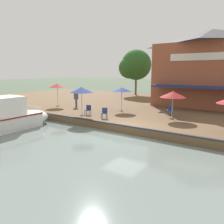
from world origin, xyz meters
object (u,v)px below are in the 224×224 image
object	(u,v)px
patio_umbrella_by_entrance	(173,94)
tree_downstream_bank	(134,66)
waterfront_restaurant	(210,67)
cafe_chair_far_corner_seat	(104,112)
motorboat_outer_channel	(0,119)
patio_umbrella_back_row	(57,86)
cafe_chair_beside_entrance	(88,109)
patio_umbrella_mid_patio_left	(81,90)
person_mid_patio	(76,97)
patio_umbrella_far_corner	(122,90)
cafe_chair_under_first_umbrella	(170,110)

from	to	relation	value
patio_umbrella_by_entrance	tree_downstream_bank	distance (m)	18.45
waterfront_restaurant	cafe_chair_far_corner_seat	size ratio (longest dim) A/B	13.01
waterfront_restaurant	patio_umbrella_by_entrance	size ratio (longest dim) A/B	4.90
motorboat_outer_channel	patio_umbrella_back_row	bearing A→B (deg)	-161.15
patio_umbrella_by_entrance	motorboat_outer_channel	world-z (taller)	patio_umbrella_by_entrance
motorboat_outer_channel	cafe_chair_beside_entrance	bearing A→B (deg)	152.32
patio_umbrella_mid_patio_left	waterfront_restaurant	bearing A→B (deg)	147.79
tree_downstream_bank	cafe_chair_far_corner_seat	bearing A→B (deg)	20.68
patio_umbrella_mid_patio_left	cafe_chair_beside_entrance	size ratio (longest dim) A/B	2.92
patio_umbrella_by_entrance	cafe_chair_beside_entrance	world-z (taller)	patio_umbrella_by_entrance
patio_umbrella_mid_patio_left	motorboat_outer_channel	bearing A→B (deg)	-26.73
person_mid_patio	motorboat_outer_channel	size ratio (longest dim) A/B	0.20
patio_umbrella_far_corner	tree_downstream_bank	world-z (taller)	tree_downstream_bank
waterfront_restaurant	patio_umbrella_mid_patio_left	distance (m)	14.92
person_mid_patio	tree_downstream_bank	size ratio (longest dim) A/B	0.24
waterfront_restaurant	patio_umbrella_back_row	xyz separation A→B (m)	(10.16, -13.51, -1.97)
waterfront_restaurant	person_mid_patio	distance (m)	15.15
person_mid_patio	cafe_chair_beside_entrance	bearing A→B (deg)	55.76
patio_umbrella_back_row	cafe_chair_far_corner_seat	world-z (taller)	patio_umbrella_back_row
tree_downstream_bank	person_mid_patio	bearing A→B (deg)	2.17
cafe_chair_far_corner_seat	cafe_chair_beside_entrance	bearing A→B (deg)	-100.39
patio_umbrella_mid_patio_left	patio_umbrella_back_row	world-z (taller)	patio_umbrella_back_row
patio_umbrella_mid_patio_left	patio_umbrella_back_row	bearing A→B (deg)	-112.68
patio_umbrella_back_row	cafe_chair_under_first_umbrella	size ratio (longest dim) A/B	2.92
patio_umbrella_mid_patio_left	person_mid_patio	world-z (taller)	patio_umbrella_mid_patio_left
patio_umbrella_back_row	motorboat_outer_channel	world-z (taller)	patio_umbrella_back_row
patio_umbrella_mid_patio_left	person_mid_patio	bearing A→B (deg)	-130.96
patio_umbrella_far_corner	cafe_chair_beside_entrance	distance (m)	3.90
cafe_chair_beside_entrance	cafe_chair_under_first_umbrella	bearing A→B (deg)	123.02
motorboat_outer_channel	tree_downstream_bank	xyz separation A→B (m)	(-22.93, -1.22, 4.36)
patio_umbrella_mid_patio_left	cafe_chair_far_corner_seat	xyz separation A→B (m)	(-0.06, 2.38, -1.73)
cafe_chair_under_first_umbrella	patio_umbrella_back_row	bearing A→B (deg)	-80.56
cafe_chair_far_corner_seat	tree_downstream_bank	world-z (taller)	tree_downstream_bank
patio_umbrella_back_row	waterfront_restaurant	bearing A→B (deg)	126.94
person_mid_patio	patio_umbrella_far_corner	bearing A→B (deg)	96.16
cafe_chair_far_corner_seat	tree_downstream_bank	bearing A→B (deg)	-159.32
patio_umbrella_far_corner	motorboat_outer_channel	bearing A→B (deg)	-26.62
motorboat_outer_channel	tree_downstream_bank	bearing A→B (deg)	-176.96
motorboat_outer_channel	person_mid_patio	bearing A→B (deg)	-175.58
person_mid_patio	tree_downstream_bank	bearing A→B (deg)	-177.83
cafe_chair_beside_entrance	cafe_chair_under_first_umbrella	distance (m)	7.19
patio_umbrella_by_entrance	tree_downstream_bank	world-z (taller)	tree_downstream_bank
tree_downstream_bank	waterfront_restaurant	bearing A→B (deg)	68.54
patio_umbrella_back_row	patio_umbrella_far_corner	distance (m)	7.57
patio_umbrella_back_row	patio_umbrella_by_entrance	xyz separation A→B (m)	(-0.45, 12.72, -0.26)
patio_umbrella_mid_patio_left	motorboat_outer_channel	xyz separation A→B (m)	(5.71, -2.88, -1.89)
person_mid_patio	cafe_chair_under_first_umbrella	bearing A→B (deg)	97.23
patio_umbrella_far_corner	patio_umbrella_by_entrance	bearing A→B (deg)	80.60
patio_umbrella_back_row	cafe_chair_beside_entrance	distance (m)	6.52
cafe_chair_far_corner_seat	person_mid_patio	world-z (taller)	person_mid_patio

